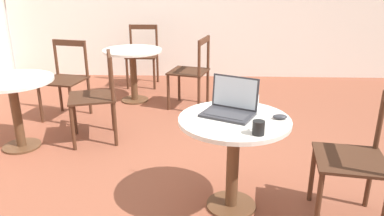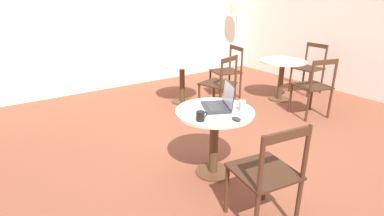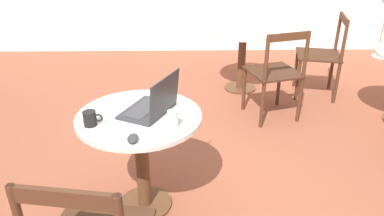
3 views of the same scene
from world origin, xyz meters
name	(u,v)px [view 3 (image 3 of 3)]	position (x,y,z in m)	size (l,w,h in m)	color
ground_plane	(221,175)	(0.00, 0.00, 0.00)	(16.00, 16.00, 0.00)	brown
cafe_table_near	(141,137)	(-0.56, -0.34, 0.55)	(0.77, 0.77, 0.70)	#51331E
cafe_table_far	(243,43)	(0.38, 1.70, 0.55)	(0.77, 0.77, 0.70)	#51331E
chair_far_right	(322,55)	(1.23, 1.51, 0.46)	(0.54, 0.54, 0.90)	#472819
chair_far_front	(276,74)	(0.59, 0.96, 0.46)	(0.56, 0.56, 0.90)	#472819
laptop	(152,105)	(-0.48, -0.31, 0.76)	(0.39, 0.42, 0.25)	#2D2D33
mouse	(133,138)	(-0.56, -0.64, 0.72)	(0.06, 0.10, 0.03)	#2D2D33
mug	(90,118)	(-0.82, -0.46, 0.75)	(0.11, 0.08, 0.09)	black
drinking_glass	(173,119)	(-0.35, -0.50, 0.76)	(0.06, 0.06, 0.10)	silver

